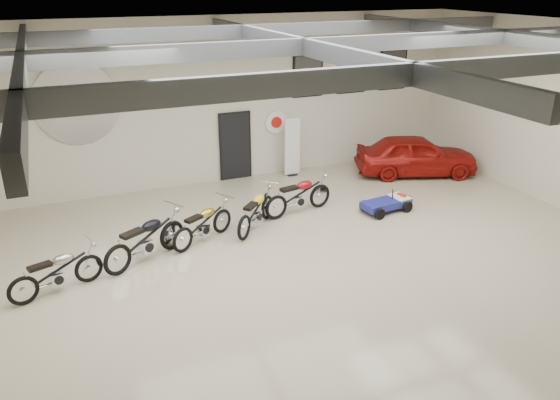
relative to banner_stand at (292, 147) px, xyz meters
name	(u,v)px	position (x,y,z in m)	size (l,w,h in m)	color
floor	(301,264)	(-2.27, -5.50, -0.94)	(16.00, 12.00, 0.01)	tan
ceiling	(305,33)	(-2.27, -5.50, 4.06)	(16.00, 12.00, 0.01)	gray
back_wall	(217,102)	(-2.27, 0.50, 1.56)	(16.00, 0.02, 5.00)	beige
ceiling_beams	(305,47)	(-2.27, -5.50, 3.81)	(15.80, 11.80, 0.32)	#505357
door	(235,147)	(-1.77, 0.45, 0.11)	(0.92, 0.08, 2.10)	black
logo_plaque	(77,104)	(-6.27, 0.45, 1.86)	(2.30, 0.06, 1.16)	silver
poster_left	(308,76)	(0.73, 0.46, 2.16)	(1.05, 0.08, 1.35)	black
poster_mid	(352,72)	(2.33, 0.46, 2.16)	(1.05, 0.08, 1.35)	black
poster_right	(393,69)	(3.93, 0.46, 2.16)	(1.05, 0.08, 1.35)	black
oil_sign	(276,122)	(-0.37, 0.45, 0.76)	(0.72, 0.10, 0.72)	white
banner_stand	(292,147)	(0.00, 0.00, 0.00)	(0.51, 0.21, 1.89)	white
motorcycle_silver	(56,271)	(-7.35, -4.64, -0.45)	(1.90, 0.59, 0.99)	silver
motorcycle_black	(145,238)	(-5.44, -4.01, -0.37)	(2.20, 0.68, 1.14)	silver
motorcycle_gold	(203,223)	(-3.98, -3.56, -0.45)	(1.92, 0.59, 1.00)	silver
motorcycle_yellow	(256,210)	(-2.54, -3.36, -0.43)	(1.98, 0.61, 1.03)	silver
motorcycle_red	(299,195)	(-1.11, -2.88, -0.40)	(2.08, 0.65, 1.08)	silver
go_kart	(390,200)	(1.29, -3.72, -0.63)	(1.71, 0.77, 0.62)	navy
vintage_car	(416,155)	(3.73, -1.50, -0.29)	(3.85, 1.55, 1.31)	maroon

